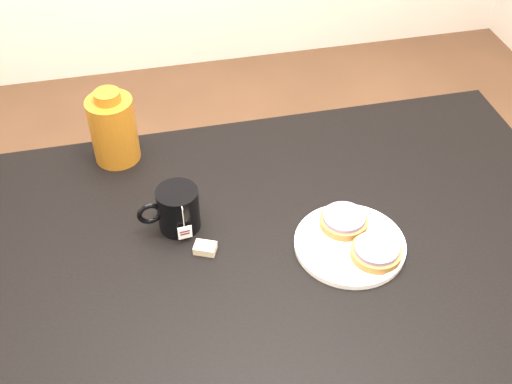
% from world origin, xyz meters
% --- Properties ---
extents(table, '(1.40, 0.90, 0.75)m').
position_xyz_m(table, '(0.00, 0.00, 0.67)').
color(table, black).
rests_on(table, ground_plane).
extents(plate, '(0.23, 0.23, 0.02)m').
position_xyz_m(plate, '(0.16, -0.03, 0.76)').
color(plate, white).
rests_on(plate, table).
extents(bagel_back, '(0.12, 0.12, 0.03)m').
position_xyz_m(bagel_back, '(0.16, 0.02, 0.78)').
color(bagel_back, brown).
rests_on(bagel_back, plate).
extents(bagel_front, '(0.12, 0.12, 0.03)m').
position_xyz_m(bagel_front, '(0.20, -0.08, 0.78)').
color(bagel_front, brown).
rests_on(bagel_front, plate).
extents(mug, '(0.14, 0.10, 0.10)m').
position_xyz_m(mug, '(-0.19, 0.11, 0.80)').
color(mug, black).
rests_on(mug, table).
extents(teabag_pouch, '(0.05, 0.05, 0.02)m').
position_xyz_m(teabag_pouch, '(-0.14, 0.02, 0.76)').
color(teabag_pouch, '#C6B793').
rests_on(teabag_pouch, table).
extents(bagel_package, '(0.11, 0.11, 0.19)m').
position_xyz_m(bagel_package, '(-0.30, 0.38, 0.84)').
color(bagel_package, brown).
rests_on(bagel_package, table).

